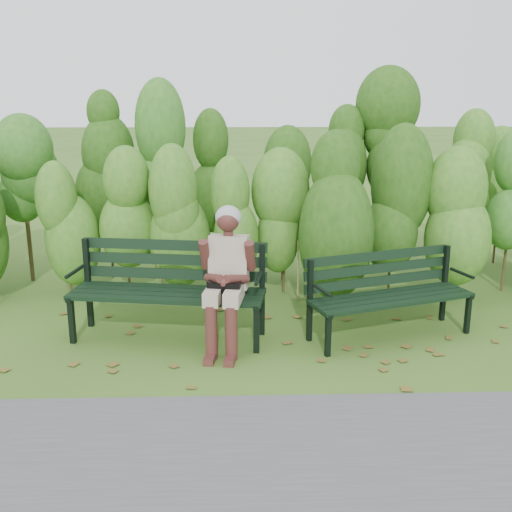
{
  "coord_description": "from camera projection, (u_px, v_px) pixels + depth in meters",
  "views": [
    {
      "loc": [
        -0.17,
        -4.99,
        2.18
      ],
      "look_at": [
        0.0,
        0.35,
        0.75
      ],
      "focal_mm": 42.0,
      "sensor_mm": 36.0,
      "label": 1
    }
  ],
  "objects": [
    {
      "name": "ground",
      "position": [
        257.0,
        346.0,
        5.39
      ],
      "size": [
        80.0,
        80.0,
        0.0
      ],
      "primitive_type": "plane",
      "color": "#3E5D1E"
    },
    {
      "name": "footpath",
      "position": [
        271.0,
        508.0,
        3.26
      ],
      "size": [
        60.0,
        2.5,
        0.01
      ],
      "primitive_type": "cube",
      "color": "#474749",
      "rests_on": "ground"
    },
    {
      "name": "hedge_band",
      "position": [
        252.0,
        179.0,
        6.86
      ],
      "size": [
        11.04,
        1.67,
        2.42
      ],
      "color": "#47381E",
      "rests_on": "ground"
    },
    {
      "name": "leaf_litter",
      "position": [
        244.0,
        344.0,
        5.42
      ],
      "size": [
        5.78,
        2.18,
        0.01
      ],
      "color": "brown",
      "rests_on": "ground"
    },
    {
      "name": "bench_left",
      "position": [
        170.0,
        282.0,
        5.52
      ],
      "size": [
        1.83,
        0.84,
        0.88
      ],
      "color": "black",
      "rests_on": "ground"
    },
    {
      "name": "bench_right",
      "position": [
        387.0,
        288.0,
        5.56
      ],
      "size": [
        1.62,
        0.98,
        0.77
      ],
      "color": "black",
      "rests_on": "ground"
    },
    {
      "name": "seated_woman",
      "position": [
        226.0,
        269.0,
        5.23
      ],
      "size": [
        0.51,
        0.75,
        1.26
      ],
      "color": "tan",
      "rests_on": "ground"
    }
  ]
}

